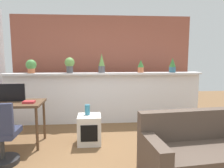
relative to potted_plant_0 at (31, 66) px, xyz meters
name	(u,v)px	position (x,y,z in m)	size (l,w,h in m)	color
ground_plane	(111,167)	(1.58, -1.97, -1.31)	(12.00, 12.00, 0.00)	brown
divider_wall	(104,99)	(1.58, 0.03, -0.76)	(4.37, 0.16, 1.11)	silver
plant_shelf	(104,74)	(1.58, -0.01, -0.18)	(4.37, 0.31, 0.04)	silver
brick_wall_behind	(103,67)	(1.58, 0.63, -0.06)	(4.37, 0.10, 2.50)	#9E5442
potted_plant_0	(31,66)	(0.00, 0.00, 0.00)	(0.22, 0.22, 0.29)	#C66B42
potted_plant_1	(70,64)	(0.82, -0.02, 0.03)	(0.22, 0.22, 0.34)	#4C4C51
potted_plant_2	(102,64)	(1.52, 0.01, 0.04)	(0.15, 0.15, 0.42)	#4C4C51
potted_plant_3	(141,66)	(2.40, -0.02, -0.01)	(0.14, 0.14, 0.28)	#C66B42
potted_plant_4	(172,65)	(3.12, -0.04, 0.00)	(0.15, 0.15, 0.33)	#386B84
desk	(10,107)	(-0.07, -1.10, -0.65)	(1.10, 0.60, 0.75)	brown
tv_monitor	(9,93)	(-0.09, -1.02, -0.41)	(0.52, 0.04, 0.30)	black
office_chair	(0,139)	(0.06, -1.80, -0.92)	(0.46, 0.46, 0.91)	#262628
side_cube_shelf	(89,129)	(1.26, -1.13, -1.06)	(0.40, 0.41, 0.50)	silver
vase_on_shelf	(87,110)	(1.23, -1.08, -0.72)	(0.09, 0.09, 0.18)	teal
book_on_desk	(29,102)	(0.28, -1.19, -0.54)	(0.18, 0.13, 0.04)	#B22D33
couch	(204,154)	(2.73, -2.27, -1.03)	(1.63, 0.91, 0.80)	brown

